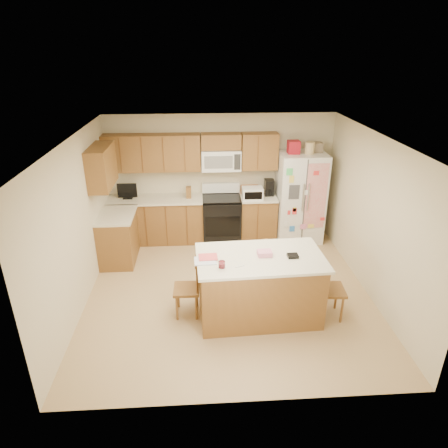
{
  "coord_description": "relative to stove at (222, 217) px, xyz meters",
  "views": [
    {
      "loc": [
        -0.43,
        -5.52,
        3.7
      ],
      "look_at": [
        -0.05,
        0.35,
        1.04
      ],
      "focal_mm": 32.0,
      "sensor_mm": 36.0,
      "label": 1
    }
  ],
  "objects": [
    {
      "name": "stove",
      "position": [
        0.0,
        0.0,
        0.0
      ],
      "size": [
        0.76,
        0.65,
        1.13
      ],
      "color": "black",
      "rests_on": "ground"
    },
    {
      "name": "windsor_chair_back",
      "position": [
        0.41,
        -1.8,
        -0.05
      ],
      "size": [
        0.48,
        0.47,
        0.9
      ],
      "color": "brown",
      "rests_on": "ground"
    },
    {
      "name": "island",
      "position": [
        0.4,
        -2.59,
        0.02
      ],
      "size": [
        1.85,
        1.12,
        1.07
      ],
      "color": "brown",
      "rests_on": "ground"
    },
    {
      "name": "windsor_chair_left",
      "position": [
        -0.64,
        -2.5,
        -0.04
      ],
      "size": [
        0.38,
        0.4,
        0.91
      ],
      "color": "brown",
      "rests_on": "ground"
    },
    {
      "name": "cabinetry",
      "position": [
        -0.98,
        -0.15,
        0.44
      ],
      "size": [
        3.36,
        1.56,
        2.15
      ],
      "color": "brown",
      "rests_on": "ground"
    },
    {
      "name": "room_shell",
      "position": [
        0.0,
        -1.94,
        0.97
      ],
      "size": [
        4.6,
        4.6,
        2.52
      ],
      "color": "beige",
      "rests_on": "ground"
    },
    {
      "name": "windsor_chair_right",
      "position": [
        1.41,
        -2.68,
        -0.02
      ],
      "size": [
        0.43,
        0.44,
        0.96
      ],
      "color": "brown",
      "rests_on": "ground"
    },
    {
      "name": "refrigerator",
      "position": [
        1.57,
        -0.06,
        0.45
      ],
      "size": [
        0.9,
        0.79,
        2.04
      ],
      "color": "white",
      "rests_on": "ground"
    },
    {
      "name": "ground",
      "position": [
        0.0,
        -1.94,
        -0.47
      ],
      "size": [
        4.5,
        4.5,
        0.0
      ],
      "primitive_type": "plane",
      "color": "tan",
      "rests_on": "ground"
    }
  ]
}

